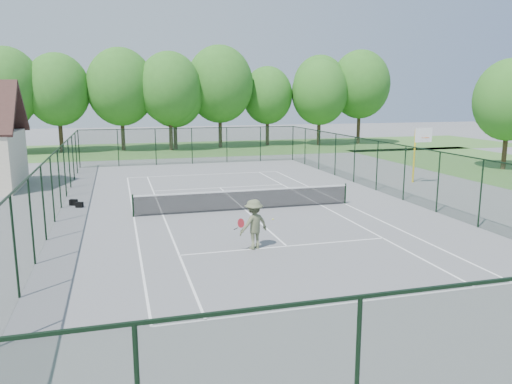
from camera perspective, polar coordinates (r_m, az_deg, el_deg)
ground at (r=25.19m, az=-1.23°, el=-2.07°), size 140.00×140.00×0.00m
grass_far at (r=54.41m, az=-9.15°, el=4.86°), size 80.00×16.00×0.01m
court_lines at (r=25.19m, az=-1.23°, el=-2.06°), size 11.05×23.85×0.01m
tennis_net at (r=25.06m, az=-1.23°, el=-0.78°), size 11.08×0.08×1.10m
fence_enclosure at (r=24.88m, az=-1.24°, el=1.43°), size 18.05×36.05×3.02m
tree_line_far at (r=54.11m, az=-9.35°, el=11.18°), size 39.40×6.40×9.70m
basketball_goal at (r=34.07m, az=18.17°, el=5.20°), size 1.20×1.43×3.65m
tree_side at (r=43.17m, az=26.98°, el=9.35°), size 5.34×5.34×8.46m
sports_bag_a at (r=27.92m, az=-20.14°, el=-1.12°), size 0.45×0.37×0.31m
sports_bag_b at (r=27.29m, az=-19.53°, el=-1.38°), size 0.42×0.34×0.28m
tennis_player at (r=18.70m, az=-0.25°, el=-3.71°), size 1.79×1.10×1.89m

